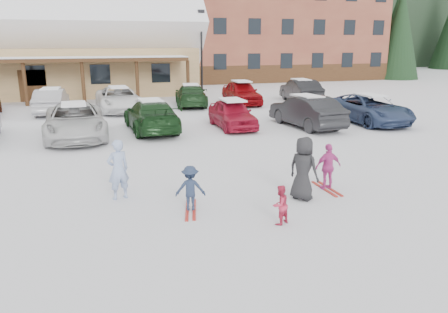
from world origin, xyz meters
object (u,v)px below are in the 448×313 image
object	(u,v)px
day_lodge	(8,43)
parked_car_11	(191,95)
parked_car_3	(151,116)
child_magenta	(328,167)
child_navy	(190,188)
parked_car_2	(75,121)
bystander_dark	(303,169)
toddler_red	(280,205)
parked_car_10	(119,99)
parked_car_5	(306,111)
parked_car_6	(369,109)
parked_car_12	(242,93)
parked_car_13	(301,91)
parked_car_9	(52,101)
adult_skier	(118,170)
lamp_post	(201,48)
parked_car_4	(232,114)

from	to	relation	value
day_lodge	parked_car_11	bearing A→B (deg)	-40.40
parked_car_3	child_magenta	bearing A→B (deg)	107.59
child_navy	parked_car_2	distance (m)	10.16
bystander_dark	toddler_red	bearing A→B (deg)	104.11
parked_car_10	parked_car_11	distance (m)	4.73
parked_car_3	parked_car_5	size ratio (longest dim) A/B	1.08
day_lodge	parked_car_6	bearing A→B (deg)	-43.99
child_magenta	parked_car_12	distance (m)	17.57
day_lodge	bystander_dark	xyz separation A→B (m)	(11.11, -28.25, -3.09)
bystander_dark	parked_car_10	world-z (taller)	bystander_dark
child_navy	parked_car_13	size ratio (longest dim) A/B	0.25
parked_car_10	parked_car_12	world-z (taller)	parked_car_12
parked_car_9	parked_car_11	world-z (taller)	parked_car_9
adult_skier	child_navy	size ratio (longest dim) A/B	1.41
lamp_post	parked_car_10	size ratio (longest dim) A/B	1.22
bystander_dark	parked_car_5	xyz separation A→B (m)	(4.83, 9.21, -0.08)
parked_car_10	bystander_dark	bearing A→B (deg)	-81.34
parked_car_9	child_magenta	bearing A→B (deg)	120.41
parked_car_2	parked_car_5	world-z (taller)	parked_car_5
adult_skier	parked_car_6	world-z (taller)	adult_skier
lamp_post	parked_car_11	bearing A→B (deg)	-110.28
child_navy	parked_car_4	bearing A→B (deg)	-99.89
parked_car_6	parked_car_13	xyz separation A→B (m)	(0.26, 8.35, 0.05)
parked_car_3	parked_car_13	xyz separation A→B (m)	(11.38, 7.28, 0.04)
child_navy	parked_car_4	size ratio (longest dim) A/B	0.29
parked_car_11	parked_car_10	bearing A→B (deg)	19.85
toddler_red	parked_car_5	bearing A→B (deg)	-145.40
parked_car_4	day_lodge	bearing A→B (deg)	124.26
child_navy	parked_car_6	xyz separation A→B (m)	(11.54, 9.23, 0.15)
child_magenta	parked_car_13	xyz separation A→B (m)	(7.69, 17.14, 0.11)
parked_car_5	parked_car_12	bearing A→B (deg)	-93.38
child_magenta	parked_car_11	world-z (taller)	parked_car_11
adult_skier	parked_car_4	size ratio (longest dim) A/B	0.40
day_lodge	parked_car_4	world-z (taller)	day_lodge
adult_skier	child_navy	bearing A→B (deg)	121.26
parked_car_2	parked_car_12	bearing A→B (deg)	35.32
child_navy	parked_car_11	world-z (taller)	parked_car_11
adult_skier	child_magenta	bearing A→B (deg)	151.90
parked_car_10	child_navy	bearing A→B (deg)	-91.39
parked_car_5	parked_car_2	bearing A→B (deg)	-9.26
child_magenta	parked_car_4	bearing A→B (deg)	-91.15
adult_skier	parked_car_13	xyz separation A→B (m)	(13.45, 16.21, -0.04)
toddler_red	parked_car_6	distance (m)	14.45
parked_car_10	parked_car_13	bearing A→B (deg)	-0.62
bystander_dark	parked_car_13	bearing A→B (deg)	-59.23
adult_skier	parked_car_6	xyz separation A→B (m)	(13.19, 7.86, -0.09)
parked_car_4	parked_car_13	world-z (taller)	parked_car_13
toddler_red	parked_car_9	bearing A→B (deg)	-96.93
parked_car_3	parked_car_9	bearing A→B (deg)	-57.70
child_magenta	parked_car_6	bearing A→B (deg)	-130.10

